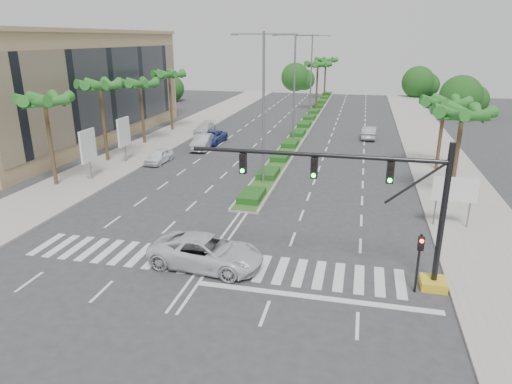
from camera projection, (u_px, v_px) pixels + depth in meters
The scene contains 28 objects.
ground at pixel (208, 262), 24.65m from camera, with size 160.00×160.00×0.00m, color #333335.
footpath_right at pixel (448, 176), 39.80m from camera, with size 6.00×120.00×0.15m, color gray.
footpath_left at pixel (130, 156), 46.34m from camera, with size 6.00×120.00×0.15m, color gray.
median at pixel (309, 121), 66.12m from camera, with size 2.20×75.00×0.20m, color gray.
median_grass at pixel (309, 120), 66.08m from camera, with size 1.80×75.00×0.04m, color #33521C.
building at pixel (65, 88), 52.30m from camera, with size 12.00×36.00×12.00m, color tan.
signal_gantry at pixel (392, 218), 21.54m from camera, with size 12.60×1.20×7.20m.
pedestrian_signal at pixel (419, 254), 21.09m from camera, with size 0.28×0.36×3.00m.
direction_sign at pixel (455, 192), 28.33m from camera, with size 2.70×0.11×3.40m.
billboard_near at pixel (88, 146), 37.89m from camera, with size 0.18×2.10×4.35m.
billboard_far at pixel (124, 132), 43.42m from camera, with size 0.18×2.10×4.35m.
palm_left_near at pixel (45, 104), 35.28m from camera, with size 4.57×4.68×7.55m.
palm_left_mid at pixel (100, 88), 42.53m from camera, with size 4.57×4.68×7.95m.
palm_left_far at pixel (140, 86), 50.09m from camera, with size 4.57×4.68×7.35m.
palm_left_end at pixel (169, 77), 57.35m from camera, with size 4.57×4.68×7.75m.
palm_right_near at pixel (462, 116), 32.45m from camera, with size 4.57×4.68×7.05m.
palm_right_far at pixel (444, 105), 39.92m from camera, with size 4.57×4.68×6.75m.
palm_median_a at pixel (318, 66), 73.07m from camera, with size 4.57×4.68×8.05m.
palm_median_b at pixel (326, 62), 86.90m from camera, with size 4.57×4.68×8.05m.
streetlight_near at pixel (264, 102), 35.37m from camera, with size 5.10×0.25×12.00m.
streetlight_mid at pixel (294, 83), 50.13m from camera, with size 5.10×0.25×12.00m.
streetlight_far at pixel (311, 73), 64.88m from camera, with size 5.10×0.25×12.00m.
car_parked_a at pixel (159, 156), 44.00m from camera, with size 1.57×3.90×1.33m, color white.
car_parked_b at pixel (202, 142), 49.41m from camera, with size 1.70×4.88×1.61m, color #B9B9BE.
car_parked_c at pixel (212, 137), 52.21m from camera, with size 2.32×5.03×1.40m, color navy.
car_parked_d at pixel (205, 128), 57.72m from camera, with size 1.83×4.50×1.31m, color silver.
car_crossing at pixel (206, 252), 23.98m from camera, with size 2.79×6.04×1.68m, color silver.
car_right at pixel (369, 132), 54.59m from camera, with size 1.59×4.57×1.51m, color #B9B9BE.
Camera 1 is at (7.56, -20.95, 11.53)m, focal length 32.00 mm.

